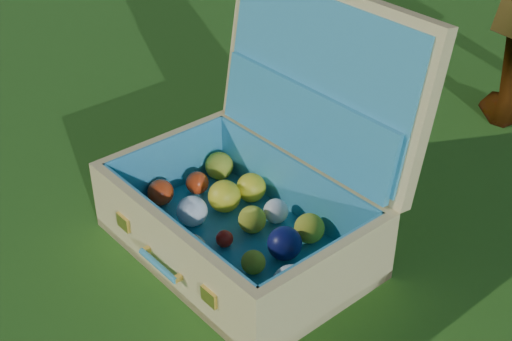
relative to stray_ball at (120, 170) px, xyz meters
name	(u,v)px	position (x,y,z in m)	size (l,w,h in m)	color
ground	(293,251)	(0.54, -0.01, -0.03)	(60.00, 60.00, 0.00)	#215114
stray_ball	(120,170)	(0.00, 0.00, 0.00)	(0.07, 0.07, 0.07)	teal
suitcase	(264,180)	(0.45, 0.01, 0.13)	(0.72, 0.65, 0.57)	#DDC577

